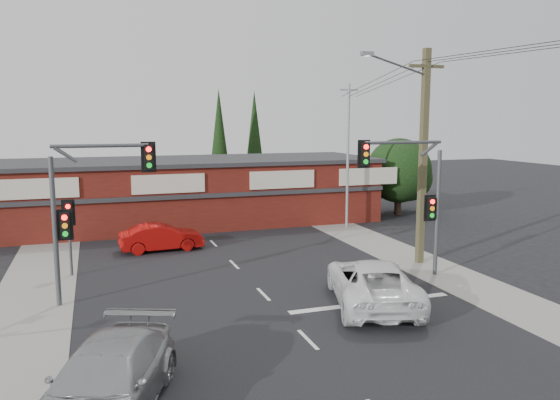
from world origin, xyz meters
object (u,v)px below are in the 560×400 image
object	(u,v)px
silver_suv	(106,381)
shop_building	(176,191)
utility_pole	(421,150)
red_sedan	(161,237)
white_suv	(372,282)

from	to	relation	value
silver_suv	shop_building	world-z (taller)	shop_building
utility_pole	shop_building	bearing A→B (deg)	123.76
red_sedan	shop_building	bearing A→B (deg)	-17.59
red_sedan	utility_pole	bearing A→B (deg)	-123.32
white_suv	red_sedan	bearing A→B (deg)	-42.90
white_suv	utility_pole	size ratio (longest dim) A/B	0.61
utility_pole	red_sedan	bearing A→B (deg)	150.03
silver_suv	shop_building	size ratio (longest dim) A/B	0.21
silver_suv	red_sedan	xyz separation A→B (m)	(3.11, 15.93, -0.11)
white_suv	shop_building	world-z (taller)	shop_building
red_sedan	shop_building	distance (m)	7.87
white_suv	shop_building	xyz separation A→B (m)	(-4.48, 18.55, 1.29)
shop_building	white_suv	bearing A→B (deg)	-76.42
red_sedan	shop_building	world-z (taller)	shop_building
silver_suv	utility_pole	xyz separation A→B (m)	(14.37, 9.43, 4.58)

